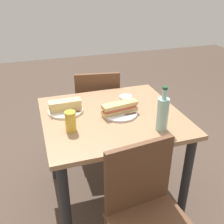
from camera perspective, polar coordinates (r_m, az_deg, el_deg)
ground_plane at (r=2.22m, az=-0.00°, el=-17.61°), size 8.00×8.00×0.00m
dining_table at (r=1.83m, az=-0.00°, el=-4.09°), size 0.92×0.84×0.74m
chair_far at (r=1.47m, az=7.52°, el=-20.64°), size 0.44×0.44×0.85m
chair_near at (r=2.43m, az=-3.25°, el=0.96°), size 0.46×0.46×0.85m
plate_near at (r=1.77m, az=1.64°, el=-0.22°), size 0.24×0.24×0.01m
baguette_sandwich_near at (r=1.75m, az=1.66°, el=0.97°), size 0.25×0.11×0.07m
knife_near at (r=1.73m, az=2.85°, el=-0.60°), size 0.18×0.02×0.01m
plate_far at (r=1.83m, az=-10.01°, el=0.32°), size 0.24×0.24×0.01m
baguette_sandwich_far at (r=1.81m, az=-10.12°, el=1.49°), size 0.22×0.07×0.07m
knife_far at (r=1.78m, az=-9.39°, el=-0.09°), size 0.18×0.02×0.01m
water_bottle at (r=1.58m, az=10.89°, el=-0.27°), size 0.07×0.07×0.28m
beer_glass at (r=1.58m, az=-8.95°, el=-2.00°), size 0.07×0.07×0.13m
olive_bowl at (r=1.97m, az=2.98°, el=3.08°), size 0.09×0.09×0.03m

